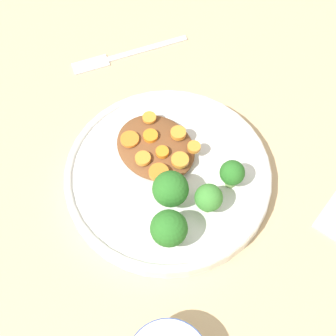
{
  "coord_description": "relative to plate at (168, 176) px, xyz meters",
  "views": [
    {
      "loc": [
        -0.27,
        -0.27,
        0.7
      ],
      "look_at": [
        0.0,
        0.0,
        0.04
      ],
      "focal_mm": 60.0,
      "sensor_mm": 36.0,
      "label": 1
    }
  ],
  "objects": [
    {
      "name": "ground_plane",
      "position": [
        0.0,
        0.0,
        -0.01
      ],
      "size": [
        4.0,
        4.0,
        0.0
      ],
      "primitive_type": "plane",
      "color": "tan"
    },
    {
      "name": "plate",
      "position": [
        0.0,
        0.0,
        0.0
      ],
      "size": [
        0.29,
        0.29,
        0.03
      ],
      "color": "silver",
      "rests_on": "ground_plane"
    },
    {
      "name": "stew_mound",
      "position": [
        0.01,
        0.04,
        0.02
      ],
      "size": [
        0.1,
        0.12,
        0.02
      ],
      "primitive_type": "ellipsoid",
      "color": "brown",
      "rests_on": "plate"
    },
    {
      "name": "broccoli_floret_0",
      "position": [
        -0.03,
        -0.03,
        0.04
      ],
      "size": [
        0.05,
        0.05,
        0.06
      ],
      "color": "#759E51",
      "rests_on": "plate"
    },
    {
      "name": "broccoli_floret_1",
      "position": [
        0.0,
        -0.07,
        0.04
      ],
      "size": [
        0.04,
        0.04,
        0.05
      ],
      "color": "#759E51",
      "rests_on": "plate"
    },
    {
      "name": "broccoli_floret_2",
      "position": [
        0.05,
        -0.07,
        0.03
      ],
      "size": [
        0.03,
        0.03,
        0.05
      ],
      "color": "#7FA85B",
      "rests_on": "plate"
    },
    {
      "name": "broccoli_floret_3",
      "position": [
        -0.07,
        -0.07,
        0.04
      ],
      "size": [
        0.05,
        0.05,
        0.06
      ],
      "color": "#759E51",
      "rests_on": "plate"
    },
    {
      "name": "carrot_slice_0",
      "position": [
        0.04,
        0.07,
        0.03
      ],
      "size": [
        0.02,
        0.02,
        0.0
      ],
      "primitive_type": "cylinder",
      "color": "orange",
      "rests_on": "stew_mound"
    },
    {
      "name": "carrot_slice_1",
      "position": [
        -0.01,
        0.07,
        0.03
      ],
      "size": [
        0.03,
        0.03,
        0.0
      ],
      "primitive_type": "cylinder",
      "color": "orange",
      "rests_on": "stew_mound"
    },
    {
      "name": "carrot_slice_2",
      "position": [
        0.01,
        0.02,
        0.03
      ],
      "size": [
        0.02,
        0.02,
        0.01
      ],
      "primitive_type": "cylinder",
      "color": "orange",
      "rests_on": "stew_mound"
    },
    {
      "name": "carrot_slice_3",
      "position": [
        0.01,
        0.05,
        0.03
      ],
      "size": [
        0.02,
        0.02,
        0.01
      ],
      "primitive_type": "cylinder",
      "color": "orange",
      "rests_on": "stew_mound"
    },
    {
      "name": "carrot_slice_4",
      "position": [
        0.05,
        0.03,
        0.03
      ],
      "size": [
        0.02,
        0.02,
        0.01
      ],
      "primitive_type": "cylinder",
      "color": "orange",
      "rests_on": "stew_mound"
    },
    {
      "name": "carrot_slice_5",
      "position": [
        -0.02,
        0.0,
        0.03
      ],
      "size": [
        0.03,
        0.03,
        0.01
      ],
      "primitive_type": "cylinder",
      "color": "orange",
      "rests_on": "stew_mound"
    },
    {
      "name": "carrot_slice_6",
      "position": [
        -0.02,
        0.03,
        0.03
      ],
      "size": [
        0.02,
        0.02,
        0.01
      ],
      "primitive_type": "cylinder",
      "color": "orange",
      "rests_on": "stew_mound"
    },
    {
      "name": "carrot_slice_7",
      "position": [
        0.02,
        -0.01,
        0.03
      ],
      "size": [
        0.02,
        0.02,
        0.01
      ],
      "primitive_type": "cylinder",
      "color": "orange",
      "rests_on": "stew_mound"
    },
    {
      "name": "carrot_slice_8",
      "position": [
        0.04,
        -0.01,
        0.03
      ],
      "size": [
        0.02,
        0.02,
        0.01
      ],
      "primitive_type": "cylinder",
      "color": "orange",
      "rests_on": "stew_mound"
    },
    {
      "name": "fork",
      "position": [
        0.1,
        0.22,
        -0.01
      ],
      "size": [
        0.18,
        0.09,
        0.01
      ],
      "rotation": [
        0.0,
        0.0,
        9.01
      ],
      "color": "silver",
      "rests_on": "ground_plane"
    }
  ]
}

